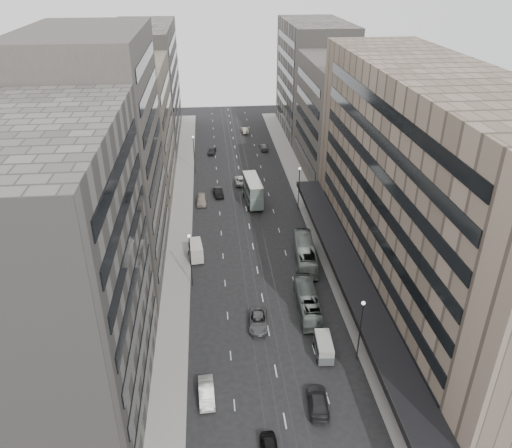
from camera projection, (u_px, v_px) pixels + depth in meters
name	position (u px, v px, depth m)	size (l,w,h in m)	color
ground	(269.00, 336.00, 62.11)	(220.00, 220.00, 0.00)	black
sidewalk_right	(307.00, 202.00, 96.05)	(4.00, 125.00, 0.15)	gray
sidewalk_left	(182.00, 208.00, 93.97)	(4.00, 125.00, 0.15)	gray
department_store	(429.00, 193.00, 63.96)	(19.20, 60.00, 30.00)	gray
building_right_mid	(342.00, 119.00, 104.00)	(15.00, 28.00, 24.00)	#48433E
building_right_far	(314.00, 79.00, 129.41)	(15.00, 32.00, 28.00)	slate
building_left_a	(52.00, 283.00, 46.16)	(15.00, 28.00, 30.00)	slate
building_left_b	(100.00, 159.00, 68.94)	(15.00, 26.00, 34.00)	#48433E
building_left_c	(129.00, 132.00, 94.77)	(15.00, 28.00, 25.00)	gray
building_left_d	(145.00, 85.00, 123.04)	(15.00, 38.00, 28.00)	slate
lamp_right_near	(361.00, 324.00, 56.11)	(0.44, 0.44, 8.32)	#262628
lamp_right_far	(299.00, 183.00, 91.24)	(0.44, 0.44, 8.32)	#262628
lamp_left_near	(190.00, 254.00, 69.36)	(0.44, 0.44, 8.32)	#262628
lamp_left_far	(194.00, 150.00, 107.12)	(0.44, 0.44, 8.32)	#262628
bus_near	(307.00, 301.00, 65.98)	(2.44, 10.43, 2.91)	slate
bus_far	(305.00, 253.00, 76.48)	(2.72, 11.64, 3.24)	#8F9A92
double_decker	(253.00, 190.00, 94.66)	(3.38, 9.22, 4.94)	slate
vw_microbus	(324.00, 347.00, 58.51)	(2.19, 4.38, 2.31)	#4F5356
panel_van	(196.00, 250.00, 77.39)	(2.56, 4.57, 2.76)	beige
sedan_1	(206.00, 392.00, 53.03)	(1.62, 4.63, 1.53)	silver
sedan_2	(258.00, 321.00, 63.54)	(2.33, 5.06, 1.40)	#545456
sedan_3	(318.00, 401.00, 51.97)	(2.12, 5.23, 1.52)	#242427
sedan_4	(202.00, 199.00, 95.35)	(1.96, 4.87, 1.66)	#A6988A
sedan_5	(218.00, 192.00, 98.49)	(1.60, 4.59, 1.51)	black
sedan_6	(241.00, 180.00, 103.89)	(2.44, 5.29, 1.47)	silver
sedan_7	(264.00, 147.00, 122.39)	(1.88, 4.62, 1.34)	slate
sedan_8	(212.00, 151.00, 119.84)	(1.75, 4.34, 1.48)	black
sedan_9	(245.00, 130.00, 134.32)	(1.57, 4.49, 1.48)	beige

